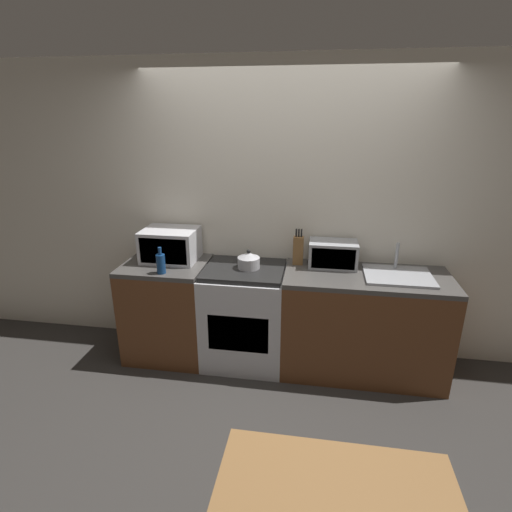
# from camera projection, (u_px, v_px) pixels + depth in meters

# --- Properties ---
(ground_plane) EXTENTS (16.00, 16.00, 0.00)m
(ground_plane) POSITION_uv_depth(u_px,v_px,m) (270.00, 412.00, 3.04)
(ground_plane) COLOR #33302D
(wall_back) EXTENTS (10.00, 0.06, 2.60)m
(wall_back) POSITION_uv_depth(u_px,v_px,m) (286.00, 214.00, 3.54)
(wall_back) COLOR silver
(wall_back) RESTS_ON ground_plane
(counter_left_run) EXTENTS (0.72, 0.62, 0.90)m
(counter_left_run) POSITION_uv_depth(u_px,v_px,m) (169.00, 309.00, 3.67)
(counter_left_run) COLOR brown
(counter_left_run) RESTS_ON ground_plane
(counter_right_run) EXTENTS (1.35, 0.62, 0.90)m
(counter_right_run) POSITION_uv_depth(u_px,v_px,m) (363.00, 324.00, 3.41)
(counter_right_run) COLOR brown
(counter_right_run) RESTS_ON ground_plane
(stove_range) EXTENTS (0.70, 0.62, 0.90)m
(stove_range) POSITION_uv_depth(u_px,v_px,m) (245.00, 315.00, 3.56)
(stove_range) COLOR silver
(stove_range) RESTS_ON ground_plane
(kettle) EXTENTS (0.19, 0.19, 0.17)m
(kettle) POSITION_uv_depth(u_px,v_px,m) (249.00, 260.00, 3.39)
(kettle) COLOR #B7B7BC
(kettle) RESTS_ON stove_range
(microwave) EXTENTS (0.47, 0.38, 0.28)m
(microwave) POSITION_uv_depth(u_px,v_px,m) (170.00, 245.00, 3.55)
(microwave) COLOR silver
(microwave) RESTS_ON counter_left_run
(bottle) EXTENTS (0.07, 0.07, 0.22)m
(bottle) POSITION_uv_depth(u_px,v_px,m) (161.00, 263.00, 3.27)
(bottle) COLOR navy
(bottle) RESTS_ON counter_left_run
(knife_block) EXTENTS (0.09, 0.07, 0.32)m
(knife_block) POSITION_uv_depth(u_px,v_px,m) (298.00, 250.00, 3.46)
(knife_block) COLOR brown
(knife_block) RESTS_ON counter_right_run
(toaster_oven) EXTENTS (0.41, 0.26, 0.22)m
(toaster_oven) POSITION_uv_depth(u_px,v_px,m) (333.00, 254.00, 3.41)
(toaster_oven) COLOR #999BA0
(toaster_oven) RESTS_ON counter_right_run
(sink_basin) EXTENTS (0.53, 0.43, 0.24)m
(sink_basin) POSITION_uv_depth(u_px,v_px,m) (398.00, 275.00, 3.22)
(sink_basin) COLOR #999BA0
(sink_basin) RESTS_ON counter_right_run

